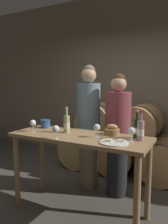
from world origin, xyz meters
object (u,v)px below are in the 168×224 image
Objects in this scene: person_left at (89,126)px; wine_glass_right at (131,131)px; wine_glass_far_left at (33,123)px; wine_glass_left at (56,129)px; person_right at (118,135)px; wine_bottle_white at (67,124)px; wine_bottle_red at (137,128)px; cheese_plate at (114,142)px; tasting_table at (79,148)px; blue_crock at (45,123)px; bread_basket at (112,130)px; wine_bottle_rose at (141,130)px; wine_glass_center at (97,128)px.

wine_glass_right is at bearing -37.20° from person_left.
wine_glass_left is at bearing -19.25° from wine_glass_far_left.
person_right is 0.74m from wine_bottle_white.
cheese_plate is at bearing -115.02° from wine_bottle_red.
blue_crock is (-0.59, 0.15, 0.21)m from tasting_table.
blue_crock is (-0.84, -0.46, 0.15)m from person_right.
person_right is 0.72m from wine_glass_right.
blue_crock reaches higher than cheese_plate.
bread_basket is at bearing 114.13° from cheese_plate.
wine_bottle_rose is at bearing 45.64° from wine_glass_right.
tasting_table is 0.64m from wine_glass_far_left.
tasting_table is 0.65m from wine_glass_right.
wine_bottle_white is 0.86m from wine_bottle_rose.
person_right is at bearing 41.21° from wine_glass_far_left.
cheese_plate is (1.06, -0.28, -0.05)m from blue_crock.
person_left reaches higher than wine_bottle_red.
blue_crock is 0.47× the size of cheese_plate.
person_right is at bearing 129.38° from wine_bottle_red.
tasting_table is 5.64× the size of cheese_plate.
tasting_table is at bearing -178.11° from wine_glass_right.
wine_glass_far_left is at bearing -171.73° from wine_glass_center.
wine_bottle_white reaches higher than cheese_plate.
wine_bottle_red reaches higher than wine_glass_left.
wine_bottle_red is 2.10× the size of wine_glass_center.
wine_glass_left is (0.06, -0.88, 0.12)m from person_left.
bread_basket is 0.95m from wine_glass_far_left.
person_right is (0.43, -0.00, -0.08)m from person_left.
wine_bottle_rose is at bearing -2.71° from blue_crock.
wine_bottle_red and wine_bottle_rose have the same top height.
person_right is 9.52× the size of bread_basket.
person_left is at bearing 123.98° from wine_glass_center.
wine_bottle_red is 2.10× the size of wine_glass_far_left.
blue_crock is 0.90× the size of wine_glass_left.
person_left is at bearing 142.80° from wine_glass_right.
wine_glass_center is (-0.25, 0.14, 0.09)m from cheese_plate.
wine_bottle_red reaches higher than wine_glass_center.
wine_glass_left is at bearing -41.80° from blue_crock.
wine_glass_right is at bearing -6.45° from blue_crock.
person_right is 0.64m from wine_glass_center.
tasting_table is 10.96× the size of wine_glass_center.
wine_glass_far_left is at bearing 178.67° from cheese_plate.
wine_glass_center reaches higher than cheese_plate.
wine_bottle_rose is 1.08× the size of cheese_plate.
bread_basket is (-0.29, 0.04, -0.06)m from wine_bottle_red.
wine_bottle_rose is 0.31m from cheese_plate.
wine_glass_right is (0.73, 0.28, 0.00)m from wine_glass_left.
tasting_table is 0.43m from bread_basket.
wine_glass_left is (0.06, -0.31, -0.00)m from wine_bottle_white.
wine_glass_left is at bearing -156.08° from wine_bottle_rose.
person_right reaches higher than wine_glass_center.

